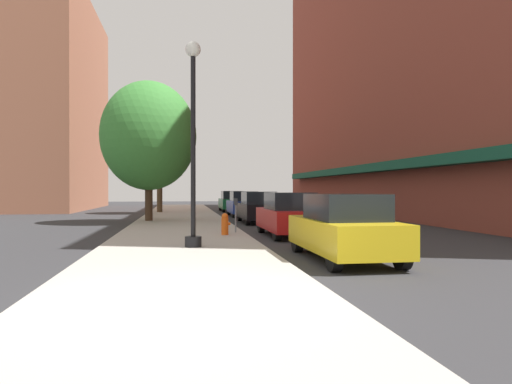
% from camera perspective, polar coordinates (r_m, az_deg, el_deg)
% --- Properties ---
extents(ground_plane, '(90.00, 90.00, 0.00)m').
position_cam_1_polar(ground_plane, '(25.48, -0.10, -3.68)').
color(ground_plane, '#2D2D30').
extents(sidewalk_slab, '(4.80, 50.00, 0.12)m').
position_cam_1_polar(sidewalk_slab, '(26.16, -9.16, -3.45)').
color(sidewalk_slab, '#A8A399').
rests_on(sidewalk_slab, ground).
extents(building_right_brick, '(6.80, 40.00, 24.53)m').
position_cam_1_polar(building_right_brick, '(34.38, 18.12, 18.02)').
color(building_right_brick, brown).
rests_on(building_right_brick, ground).
extents(building_far_background, '(6.80, 18.00, 18.61)m').
position_cam_1_polar(building_far_background, '(46.07, -23.22, 9.67)').
color(building_far_background, '#9E6047').
rests_on(building_far_background, ground).
extents(lamppost, '(0.48, 0.48, 5.90)m').
position_cam_1_polar(lamppost, '(13.48, -7.76, 6.41)').
color(lamppost, black).
rests_on(lamppost, sidewalk_slab).
extents(fire_hydrant, '(0.33, 0.26, 0.79)m').
position_cam_1_polar(fire_hydrant, '(16.90, -3.85, -3.94)').
color(fire_hydrant, '#E05614').
rests_on(fire_hydrant, sidewalk_slab).
extents(parking_meter_near, '(0.14, 0.09, 1.31)m').
position_cam_1_polar(parking_meter_near, '(17.82, -2.53, -2.33)').
color(parking_meter_near, slate).
rests_on(parking_meter_near, sidewalk_slab).
extents(tree_near, '(5.01, 5.01, 7.38)m').
position_cam_1_polar(tree_near, '(25.27, -13.09, 6.75)').
color(tree_near, '#422D1E').
rests_on(tree_near, sidewalk_slab).
extents(tree_mid, '(3.92, 3.92, 6.96)m').
position_cam_1_polar(tree_mid, '(34.76, -11.80, 5.31)').
color(tree_mid, '#4C3823').
rests_on(tree_mid, sidewalk_slab).
extents(car_yellow, '(1.80, 4.30, 1.66)m').
position_cam_1_polar(car_yellow, '(11.81, 10.76, -4.37)').
color(car_yellow, black).
rests_on(car_yellow, ground).
extents(car_red, '(1.80, 4.30, 1.66)m').
position_cam_1_polar(car_red, '(17.54, 4.06, -2.84)').
color(car_red, black).
rests_on(car_red, ground).
extents(car_black, '(1.80, 4.30, 1.66)m').
position_cam_1_polar(car_black, '(24.44, 0.27, -1.95)').
color(car_black, black).
rests_on(car_black, ground).
extents(car_blue, '(1.80, 4.30, 1.66)m').
position_cam_1_polar(car_blue, '(30.37, -1.59, -1.51)').
color(car_blue, black).
rests_on(car_blue, ground).
extents(car_green, '(1.80, 4.30, 1.66)m').
position_cam_1_polar(car_green, '(37.39, -3.03, -1.17)').
color(car_green, black).
rests_on(car_green, ground).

